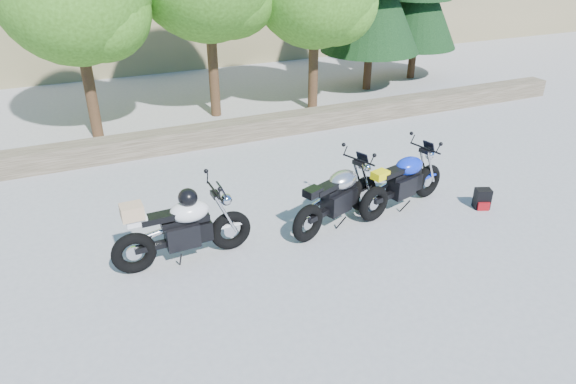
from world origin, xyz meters
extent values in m
plane|color=gray|center=(0.00, 0.00, 0.00)|extent=(90.00, 90.00, 0.00)
cube|color=#453E2E|center=(0.00, 5.50, 0.25)|extent=(22.00, 0.55, 0.50)
cylinder|color=#382314|center=(-2.50, 7.20, 1.51)|extent=(0.28, 0.28, 3.02)
sphere|color=#356616|center=(-2.00, 6.90, 3.13)|extent=(2.38, 2.38, 2.38)
cylinder|color=#382314|center=(0.80, 7.60, 1.68)|extent=(0.28, 0.28, 3.36)
cylinder|color=#382314|center=(3.60, 7.00, 1.46)|extent=(0.28, 0.28, 2.91)
sphere|color=#356616|center=(4.10, 6.70, 3.02)|extent=(2.29, 2.29, 2.29)
cylinder|color=#382314|center=(6.20, 8.20, 1.08)|extent=(0.26, 0.26, 2.16)
cylinder|color=#382314|center=(8.40, 8.80, 0.96)|extent=(0.26, 0.26, 1.92)
cone|color=black|center=(8.40, 8.80, 2.56)|extent=(2.82, 2.82, 2.88)
torus|color=black|center=(1.80, 1.09, 0.34)|extent=(0.70, 0.41, 0.69)
torus|color=black|center=(0.36, 0.52, 0.34)|extent=(0.70, 0.41, 0.69)
cylinder|color=silver|center=(1.80, 1.09, 0.34)|extent=(0.24, 0.13, 0.24)
cylinder|color=silver|center=(0.36, 0.52, 0.34)|extent=(0.24, 0.13, 0.24)
cube|color=black|center=(1.06, 0.80, 0.47)|extent=(0.60, 0.49, 0.39)
cube|color=black|center=(1.13, 0.82, 0.71)|extent=(0.76, 0.44, 0.11)
ellipsoid|color=#B9B8BD|center=(1.20, 0.85, 0.86)|extent=(0.73, 0.62, 0.33)
cube|color=black|center=(0.76, 0.68, 0.86)|extent=(0.59, 0.42, 0.10)
cube|color=black|center=(0.46, 0.56, 0.90)|extent=(0.36, 0.31, 0.14)
cylinder|color=black|center=(1.60, 1.01, 1.11)|extent=(0.29, 0.67, 0.03)
sphere|color=silver|center=(1.76, 1.08, 0.92)|extent=(0.19, 0.19, 0.19)
torus|color=black|center=(-0.93, 0.81, 0.35)|extent=(0.71, 0.20, 0.70)
torus|color=black|center=(-2.51, 0.76, 0.35)|extent=(0.71, 0.20, 0.70)
cylinder|color=silver|center=(-0.93, 0.81, 0.35)|extent=(0.24, 0.05, 0.24)
cylinder|color=silver|center=(-2.51, 0.76, 0.35)|extent=(0.24, 0.05, 0.24)
cube|color=black|center=(-1.74, 0.79, 0.48)|extent=(0.54, 0.34, 0.40)
cube|color=black|center=(-1.66, 0.79, 0.73)|extent=(0.77, 0.20, 0.11)
ellipsoid|color=silver|center=(-1.59, 0.79, 0.88)|extent=(0.64, 0.44, 0.33)
cube|color=black|center=(-2.07, 0.78, 0.88)|extent=(0.56, 0.26, 0.10)
cube|color=silver|center=(-2.40, 0.77, 0.92)|extent=(0.31, 0.23, 0.14)
cylinder|color=black|center=(-1.15, 0.80, 1.13)|extent=(0.06, 0.73, 0.04)
sphere|color=silver|center=(-0.97, 0.81, 0.94)|extent=(0.20, 0.20, 0.20)
ellipsoid|color=black|center=(-1.59, 0.79, 1.12)|extent=(0.32, 0.33, 0.29)
cube|color=tan|center=(-2.44, 0.77, 1.08)|extent=(0.34, 0.29, 0.22)
torus|color=black|center=(3.26, 1.05, 0.34)|extent=(0.71, 0.34, 0.68)
torus|color=black|center=(1.77, 0.66, 0.34)|extent=(0.71, 0.34, 0.68)
cylinder|color=silver|center=(3.26, 1.05, 0.34)|extent=(0.24, 0.10, 0.24)
cylinder|color=silver|center=(1.77, 0.66, 0.34)|extent=(0.24, 0.10, 0.24)
cube|color=black|center=(2.49, 0.85, 0.47)|extent=(0.58, 0.44, 0.39)
cube|color=black|center=(2.56, 0.87, 0.71)|extent=(0.77, 0.35, 0.11)
ellipsoid|color=#0C26C2|center=(2.64, 0.89, 0.86)|extent=(0.70, 0.56, 0.33)
cube|color=black|center=(2.18, 0.77, 0.86)|extent=(0.58, 0.36, 0.10)
cube|color=yellow|center=(1.87, 0.69, 0.90)|extent=(0.34, 0.28, 0.14)
cylinder|color=black|center=(3.05, 1.00, 1.10)|extent=(0.21, 0.69, 0.03)
sphere|color=silver|center=(3.22, 1.04, 0.92)|extent=(0.19, 0.19, 0.19)
cube|color=black|center=(3.95, 0.24, 0.20)|extent=(0.35, 0.30, 0.40)
cube|color=maroon|center=(3.91, 0.12, 0.09)|extent=(0.23, 0.12, 0.17)
camera|label=1|loc=(-2.95, -6.26, 4.86)|focal=32.00mm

